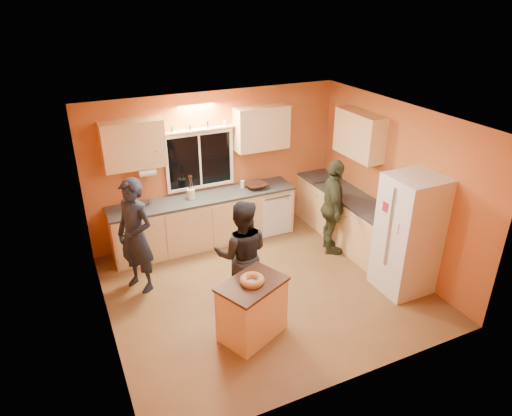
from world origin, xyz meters
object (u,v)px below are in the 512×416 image
refrigerator (408,235)px  person_right (333,207)px  island (252,309)px  person_left (136,236)px  person_center (242,254)px

refrigerator → person_right: bearing=106.1°
refrigerator → island: size_ratio=1.81×
person_left → island: bearing=-0.5°
person_center → refrigerator: bearing=-173.3°
person_center → person_right: bearing=-137.8°
person_center → person_right: (1.94, 0.69, 0.02)m
island → person_center: bearing=53.2°
person_left → person_right: bearing=51.1°
island → person_center: (0.16, 0.68, 0.39)m
refrigerator → person_right: 1.41m
refrigerator → person_left: refrigerator is taller
island → person_left: 2.05m
person_center → island: bearing=99.7°
person_left → person_right: size_ratio=1.06×
person_left → person_center: (1.24, -0.99, -0.08)m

